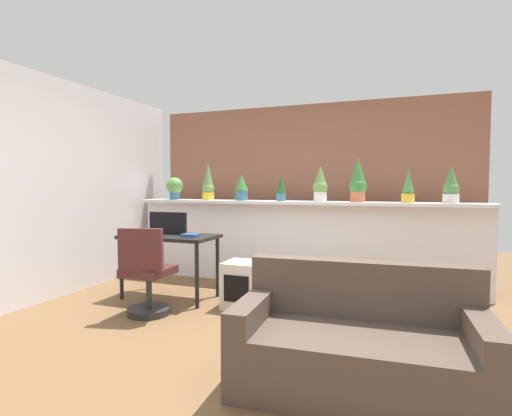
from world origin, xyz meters
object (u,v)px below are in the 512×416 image
at_px(potted_plant_4, 320,185).
at_px(book_on_desk, 190,235).
at_px(office_chair, 146,278).
at_px(tv_monitor, 168,223).
at_px(potted_plant_2, 242,187).
at_px(couch, 358,347).
at_px(potted_plant_0, 175,187).
at_px(potted_plant_1, 208,183).
at_px(potted_plant_3, 281,188).
at_px(potted_plant_6, 408,188).
at_px(potted_plant_5, 358,181).
at_px(potted_plant_7, 451,187).
at_px(side_cube_shelf, 243,285).
at_px(desk, 170,242).

bearing_deg(potted_plant_4, book_on_desk, -135.83).
bearing_deg(office_chair, tv_monitor, 106.65).
height_order(potted_plant_2, couch, potted_plant_2).
distance_m(potted_plant_0, couch, 3.98).
bearing_deg(potted_plant_1, potted_plant_2, -4.33).
xyz_separation_m(book_on_desk, couch, (2.00, -1.33, -0.49)).
bearing_deg(potted_plant_4, tv_monitor, -147.87).
relative_size(potted_plant_0, potted_plant_3, 0.95).
relative_size(potted_plant_4, potted_plant_6, 1.10).
bearing_deg(office_chair, potted_plant_4, 51.27).
bearing_deg(tv_monitor, potted_plant_5, 26.33).
relative_size(potted_plant_2, potted_plant_7, 0.83).
distance_m(office_chair, book_on_desk, 0.71).
height_order(potted_plant_0, side_cube_shelf, potted_plant_0).
relative_size(potted_plant_2, desk, 0.33).
xyz_separation_m(potted_plant_1, tv_monitor, (-0.01, -1.03, -0.48)).
distance_m(potted_plant_0, office_chair, 2.10).
height_order(potted_plant_1, potted_plant_3, potted_plant_1).
bearing_deg(potted_plant_6, potted_plant_7, 3.44).
bearing_deg(potted_plant_4, desk, -144.65).
height_order(potted_plant_3, potted_plant_7, potted_plant_7).
bearing_deg(potted_plant_0, tv_monitor, -62.02).
bearing_deg(potted_plant_5, potted_plant_4, -178.08).
relative_size(potted_plant_5, couch, 0.35).
distance_m(potted_plant_5, potted_plant_6, 0.60).
bearing_deg(potted_plant_3, tv_monitor, -138.43).
relative_size(potted_plant_6, potted_plant_7, 0.95).
height_order(potted_plant_7, tv_monitor, potted_plant_7).
height_order(potted_plant_0, potted_plant_3, potted_plant_3).
height_order(potted_plant_4, book_on_desk, potted_plant_4).
bearing_deg(potted_plant_7, potted_plant_0, -179.67).
bearing_deg(book_on_desk, potted_plant_4, 44.17).
xyz_separation_m(potted_plant_0, tv_monitor, (0.53, -1.00, -0.43)).
distance_m(potted_plant_6, side_cube_shelf, 2.25).
xyz_separation_m(potted_plant_4, tv_monitor, (-1.63, -1.02, -0.46)).
relative_size(potted_plant_6, side_cube_shelf, 0.83).
distance_m(potted_plant_3, potted_plant_4, 0.52).
relative_size(potted_plant_7, couch, 0.27).
xyz_separation_m(potted_plant_1, potted_plant_4, (1.63, -0.01, -0.02)).
xyz_separation_m(potted_plant_5, couch, (0.30, -2.53, -1.10)).
bearing_deg(potted_plant_3, potted_plant_2, 179.56).
distance_m(potted_plant_0, side_cube_shelf, 2.19).
distance_m(potted_plant_0, potted_plant_4, 2.16).
xyz_separation_m(potted_plant_0, couch, (2.93, -2.49, -1.03)).
bearing_deg(potted_plant_7, tv_monitor, -162.13).
relative_size(potted_plant_2, side_cube_shelf, 0.72).
distance_m(potted_plant_6, potted_plant_7, 0.46).
relative_size(potted_plant_7, side_cube_shelf, 0.87).
bearing_deg(book_on_desk, couch, -33.56).
distance_m(potted_plant_0, potted_plant_3, 1.64).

